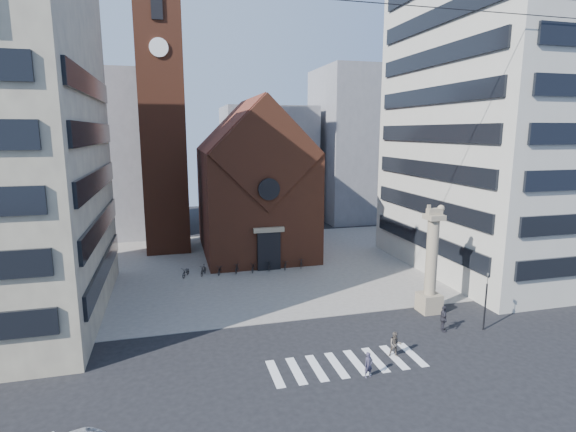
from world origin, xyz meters
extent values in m
plane|color=black|center=(0.00, 0.00, 0.00)|extent=(120.00, 120.00, 0.00)
cube|color=gray|center=(0.00, 19.00, 0.03)|extent=(46.00, 30.00, 0.05)
cube|color=brown|center=(0.00, 25.00, 6.00)|extent=(12.00, 16.00, 12.00)
cube|color=maroon|center=(0.00, 25.40, 12.00)|extent=(12.00, 15.40, 12.00)
cube|color=brown|center=(0.00, 17.05, 12.00)|extent=(11.76, 0.50, 11.76)
cylinder|color=black|center=(0.00, 16.60, 8.50)|extent=(2.20, 0.30, 2.20)
cube|color=black|center=(0.00, 16.85, 2.00)|extent=(2.40, 0.30, 4.00)
cube|color=gray|center=(0.00, 16.80, 4.30)|extent=(3.20, 0.40, 0.50)
cube|color=brown|center=(-10.00, 28.00, 15.00)|extent=(5.00, 5.00, 30.00)
cylinder|color=white|center=(-10.00, 25.40, 23.00)|extent=(2.00, 0.20, 2.00)
cube|color=black|center=(-10.00, 25.40, 27.00)|extent=(1.20, 0.20, 2.40)
cube|color=#B5B2A4|center=(24.00, 12.00, 16.00)|extent=(18.00, 22.00, 32.00)
cube|color=gray|center=(-20.00, 40.00, 11.00)|extent=(16.00, 14.00, 22.00)
cube|color=gray|center=(6.00, 45.00, 9.00)|extent=(14.00, 12.00, 18.00)
cube|color=gray|center=(22.00, 42.00, 12.00)|extent=(16.00, 14.00, 24.00)
cube|color=gray|center=(10.00, 3.00, 0.75)|extent=(1.60, 1.60, 1.50)
cylinder|color=gray|center=(10.00, 3.00, 4.50)|extent=(0.90, 0.90, 6.00)
cube|color=gray|center=(10.00, 3.00, 7.70)|extent=(1.30, 1.30, 0.40)
cube|color=gray|center=(10.00, 3.00, 8.10)|extent=(1.20, 0.50, 0.55)
sphere|color=gray|center=(10.55, 3.00, 8.35)|extent=(0.56, 0.56, 0.56)
cube|color=gray|center=(9.50, 3.00, 8.50)|extent=(0.25, 0.15, 0.35)
cylinder|color=black|center=(12.00, -1.00, 1.75)|extent=(0.12, 0.12, 3.50)
imported|color=black|center=(12.00, -1.00, 3.90)|extent=(0.13, 0.16, 0.80)
imported|color=#363347|center=(1.19, -4.75, 0.77)|extent=(0.63, 0.49, 1.54)
imported|color=#524941|center=(3.89, -2.91, 0.82)|extent=(0.96, 0.85, 1.64)
imported|color=#26252D|center=(9.00, -0.48, 0.97)|extent=(0.77, 1.22, 1.94)
imported|color=black|center=(-8.41, 16.80, 0.53)|extent=(1.25, 1.95, 0.97)
imported|color=black|center=(-6.71, 16.80, 0.59)|extent=(1.10, 1.85, 1.07)
imported|color=black|center=(-5.02, 16.80, 0.53)|extent=(1.25, 1.95, 0.97)
imported|color=black|center=(-3.32, 16.80, 0.59)|extent=(1.10, 1.85, 1.07)
imported|color=black|center=(-1.62, 16.80, 0.53)|extent=(1.25, 1.95, 0.97)
imported|color=black|center=(0.08, 16.80, 0.59)|extent=(1.10, 1.85, 1.07)
imported|color=black|center=(1.78, 16.80, 0.53)|extent=(1.25, 1.95, 0.97)
imported|color=black|center=(3.47, 16.80, 0.59)|extent=(1.10, 1.85, 1.07)
camera|label=1|loc=(-9.50, -26.85, 14.17)|focal=28.00mm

